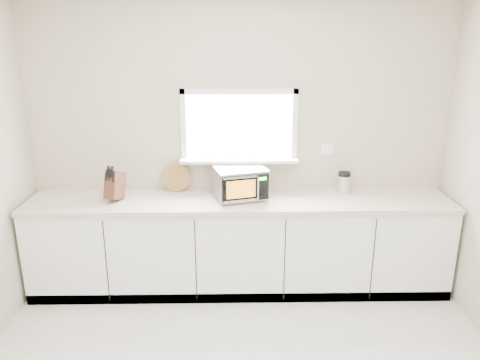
{
  "coord_description": "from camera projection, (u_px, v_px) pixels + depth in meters",
  "views": [
    {
      "loc": [
        -0.07,
        -2.38,
        2.41
      ],
      "look_at": [
        0.0,
        1.55,
        1.15
      ],
      "focal_mm": 35.0,
      "sensor_mm": 36.0,
      "label": 1
    }
  ],
  "objects": [
    {
      "name": "back_wall",
      "position": [
        239.0,
        145.0,
        4.49
      ],
      "size": [
        4.0,
        0.17,
        2.7
      ],
      "color": "#B0A68C",
      "rests_on": "ground"
    },
    {
      "name": "cabinets",
      "position": [
        240.0,
        246.0,
        4.48
      ],
      "size": [
        3.92,
        0.6,
        0.88
      ],
      "primitive_type": "cube",
      "color": "white",
      "rests_on": "ground"
    },
    {
      "name": "countertop",
      "position": [
        240.0,
        201.0,
        4.33
      ],
      "size": [
        3.92,
        0.64,
        0.04
      ],
      "primitive_type": "cube",
      "color": "beige",
      "rests_on": "cabinets"
    },
    {
      "name": "microwave",
      "position": [
        240.0,
        182.0,
        4.31
      ],
      "size": [
        0.53,
        0.46,
        0.29
      ],
      "rotation": [
        0.0,
        0.0,
        0.27
      ],
      "color": "black",
      "rests_on": "countertop"
    },
    {
      "name": "knife_block",
      "position": [
        115.0,
        185.0,
        4.26
      ],
      "size": [
        0.18,
        0.26,
        0.34
      ],
      "rotation": [
        0.0,
        0.0,
        -0.33
      ],
      "color": "#4E271C",
      "rests_on": "countertop"
    },
    {
      "name": "cutting_board",
      "position": [
        176.0,
        177.0,
        4.51
      ],
      "size": [
        0.28,
        0.07,
        0.28
      ],
      "primitive_type": "cylinder",
      "rotation": [
        1.4,
        0.0,
        0.0
      ],
      "color": "olive",
      "rests_on": "countertop"
    },
    {
      "name": "coffee_grinder",
      "position": [
        344.0,
        182.0,
        4.47
      ],
      "size": [
        0.15,
        0.15,
        0.21
      ],
      "rotation": [
        0.0,
        0.0,
        0.33
      ],
      "color": "#B6B9BE",
      "rests_on": "countertop"
    }
  ]
}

